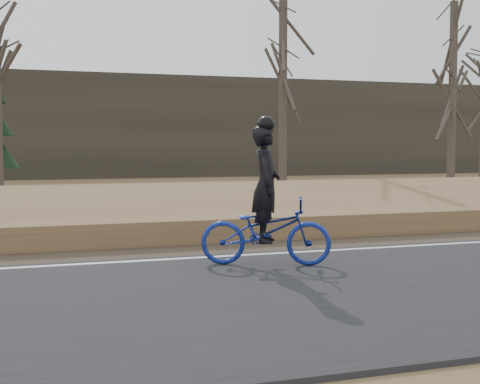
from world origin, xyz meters
name	(u,v)px	position (x,y,z in m)	size (l,w,h in m)	color
ground	(206,263)	(0.00, 0.00, 0.00)	(120.00, 120.00, 0.00)	olive
road	(260,295)	(0.00, -2.50, 0.03)	(120.00, 6.00, 0.06)	black
edge_line	(202,257)	(0.00, 0.20, 0.07)	(120.00, 0.12, 0.01)	silver
shoulder	(187,251)	(0.00, 1.20, 0.02)	(120.00, 1.60, 0.04)	#473A2B
embankment	(154,222)	(0.00, 4.20, 0.22)	(120.00, 5.00, 0.44)	olive
ballast	(127,206)	(0.00, 8.00, 0.23)	(120.00, 3.00, 0.45)	slate
railroad	(126,195)	(0.00, 8.00, 0.53)	(120.00, 2.40, 0.29)	black
treeline_backdrop	(66,126)	(0.00, 30.00, 3.00)	(120.00, 4.00, 6.00)	#383328
cyclist	(266,218)	(0.75, -0.74, 0.78)	(2.10, 1.41, 2.28)	navy
bare_tree_center	(283,78)	(7.89, 16.05, 4.73)	(0.36, 0.36, 9.46)	#494035
bare_tree_right	(452,96)	(15.03, 14.26, 4.01)	(0.36, 0.36, 8.02)	#494035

